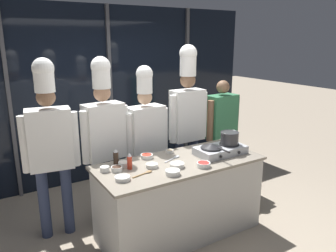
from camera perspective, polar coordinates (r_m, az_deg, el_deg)
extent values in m
plane|color=gray|center=(4.06, 1.94, -17.94)|extent=(24.00, 24.00, 0.00)
cube|color=black|center=(5.28, -10.12, 5.45)|extent=(5.10, 0.04, 2.70)
cube|color=#47474C|center=(4.90, -25.85, 3.45)|extent=(0.05, 0.05, 2.70)
cube|color=#47474C|center=(5.23, -9.94, 5.38)|extent=(0.05, 0.05, 2.70)
cube|color=#47474C|center=(5.91, 3.26, 6.67)|extent=(0.05, 0.05, 2.70)
cube|color=beige|center=(3.84, 1.99, -12.57)|extent=(1.82, 0.76, 0.86)
cube|color=gray|center=(3.66, 2.06, -6.40)|extent=(1.88, 0.81, 0.03)
cube|color=#B2B5BA|center=(3.91, 9.09, -4.20)|extent=(0.59, 0.33, 0.09)
cylinder|color=black|center=(3.81, 7.55, -3.82)|extent=(0.24, 0.24, 0.01)
cylinder|color=black|center=(3.70, 9.21, -5.31)|extent=(0.03, 0.01, 0.03)
cylinder|color=black|center=(3.98, 10.62, -3.13)|extent=(0.24, 0.24, 0.01)
cylinder|color=black|center=(3.88, 12.29, -4.53)|extent=(0.03, 0.01, 0.03)
cylinder|color=#232326|center=(3.81, 7.56, -3.68)|extent=(0.24, 0.24, 0.01)
cone|color=#232326|center=(3.80, 7.57, -3.40)|extent=(0.25, 0.25, 0.05)
cylinder|color=black|center=(3.64, 9.69, -4.15)|extent=(0.02, 0.19, 0.02)
cylinder|color=#333335|center=(3.96, 10.67, -2.07)|extent=(0.21, 0.21, 0.14)
torus|color=#333335|center=(3.94, 10.72, -1.08)|extent=(0.22, 0.22, 0.01)
torus|color=#333335|center=(3.87, 9.41, -1.70)|extent=(0.01, 0.05, 0.05)
torus|color=#333335|center=(4.02, 11.95, -1.18)|extent=(0.01, 0.05, 0.05)
cylinder|color=#332319|center=(3.58, -9.05, -5.59)|extent=(0.06, 0.06, 0.14)
cone|color=white|center=(3.55, -9.11, -4.22)|extent=(0.05, 0.05, 0.04)
cylinder|color=red|center=(3.45, -6.70, -6.36)|extent=(0.05, 0.05, 0.14)
cone|color=white|center=(3.42, -6.74, -4.98)|extent=(0.04, 0.04, 0.04)
cylinder|color=white|center=(3.49, -2.83, -6.91)|extent=(0.13, 0.13, 0.04)
torus|color=white|center=(3.48, -2.84, -6.62)|extent=(0.13, 0.13, 0.01)
cylinder|color=beige|center=(3.48, -2.84, -6.75)|extent=(0.11, 0.11, 0.02)
cylinder|color=white|center=(3.54, -7.75, -6.62)|extent=(0.11, 0.11, 0.05)
torus|color=white|center=(3.53, -7.76, -6.27)|extent=(0.12, 0.12, 0.01)
cylinder|color=silver|center=(3.53, -7.75, -6.44)|extent=(0.09, 0.09, 0.03)
cylinder|color=white|center=(3.75, -3.73, -5.29)|extent=(0.14, 0.14, 0.04)
torus|color=white|center=(3.74, -3.74, -4.99)|extent=(0.14, 0.14, 0.01)
cylinder|color=#B22D1E|center=(3.75, -3.73, -5.13)|extent=(0.11, 0.11, 0.02)
cylinder|color=white|center=(3.49, 1.58, -6.84)|extent=(0.16, 0.16, 0.04)
torus|color=white|center=(3.48, 1.58, -6.51)|extent=(0.16, 0.16, 0.01)
cylinder|color=beige|center=(3.49, 1.58, -6.66)|extent=(0.13, 0.13, 0.02)
cylinder|color=white|center=(3.22, -7.93, -9.02)|extent=(0.15, 0.15, 0.04)
torus|color=white|center=(3.21, -7.95, -8.71)|extent=(0.15, 0.15, 0.01)
cylinder|color=silver|center=(3.21, -7.94, -8.85)|extent=(0.12, 0.12, 0.02)
cylinder|color=white|center=(3.30, 0.83, -8.11)|extent=(0.15, 0.15, 0.05)
torus|color=white|center=(3.29, 0.83, -7.74)|extent=(0.15, 0.15, 0.01)
cylinder|color=silver|center=(3.30, 0.83, -7.91)|extent=(0.12, 0.12, 0.03)
cylinder|color=white|center=(3.44, -10.96, -7.39)|extent=(0.10, 0.10, 0.05)
torus|color=white|center=(3.43, -10.98, -7.00)|extent=(0.10, 0.10, 0.01)
cylinder|color=white|center=(3.43, -10.97, -7.18)|extent=(0.08, 0.08, 0.03)
cylinder|color=white|center=(3.52, 6.20, -6.72)|extent=(0.15, 0.15, 0.05)
torus|color=white|center=(3.51, 6.21, -6.37)|extent=(0.15, 0.15, 0.01)
cylinder|color=red|center=(3.51, 6.21, -6.53)|extent=(0.12, 0.12, 0.03)
cylinder|color=white|center=(3.43, -8.92, -7.40)|extent=(0.12, 0.12, 0.05)
torus|color=white|center=(3.42, -8.93, -7.04)|extent=(0.12, 0.12, 0.01)
cylinder|color=#382319|center=(3.42, -8.93, -7.21)|extent=(0.10, 0.10, 0.03)
cylinder|color=white|center=(3.91, 0.30, -4.44)|extent=(0.09, 0.09, 0.03)
torus|color=white|center=(3.91, 0.30, -4.21)|extent=(0.09, 0.09, 0.01)
cylinder|color=#9E896B|center=(3.91, 0.30, -4.31)|extent=(0.08, 0.08, 0.02)
cube|color=#B2B5BA|center=(3.67, 0.31, -5.98)|extent=(0.17, 0.08, 0.01)
ellipsoid|color=#B2B5BA|center=(3.77, 1.50, -5.36)|extent=(0.10, 0.08, 0.02)
cube|color=olive|center=(3.30, -5.02, -8.56)|extent=(0.17, 0.05, 0.01)
ellipsoid|color=olive|center=(3.37, -3.38, -7.95)|extent=(0.09, 0.06, 0.02)
cylinder|color=#2D3856|center=(4.03, -17.10, -12.13)|extent=(0.12, 0.12, 0.82)
cylinder|color=#2D3856|center=(4.03, -20.75, -12.52)|extent=(0.12, 0.12, 0.82)
cube|color=white|center=(3.75, -19.88, -2.14)|extent=(0.49, 0.31, 0.67)
cylinder|color=white|center=(3.74, -15.91, -2.17)|extent=(0.09, 0.09, 0.61)
cylinder|color=white|center=(3.72, -23.75, -2.98)|extent=(0.09, 0.09, 0.61)
sphere|color=brown|center=(3.65, -20.51, 4.71)|extent=(0.20, 0.20, 0.20)
cylinder|color=white|center=(3.63, -20.77, 7.44)|extent=(0.21, 0.21, 0.24)
sphere|color=white|center=(3.62, -20.95, 9.35)|extent=(0.22, 0.22, 0.22)
cylinder|color=#4C4C51|center=(4.22, -9.02, -10.35)|extent=(0.12, 0.12, 0.82)
cylinder|color=#4C4C51|center=(4.12, -12.13, -11.19)|extent=(0.12, 0.12, 0.82)
cube|color=white|center=(3.91, -11.07, -0.92)|extent=(0.48, 0.29, 0.66)
cylinder|color=white|center=(4.00, -7.56, -0.68)|extent=(0.09, 0.09, 0.61)
cylinder|color=white|center=(3.78, -14.25, -1.98)|extent=(0.09, 0.09, 0.61)
sphere|color=#A87A5B|center=(3.81, -11.41, 5.65)|extent=(0.20, 0.20, 0.20)
cylinder|color=white|center=(3.79, -11.55, 8.29)|extent=(0.21, 0.21, 0.25)
sphere|color=white|center=(3.78, -11.65, 10.15)|extent=(0.22, 0.22, 0.22)
cylinder|color=#2D3856|center=(4.47, -2.37, -9.08)|extent=(0.12, 0.12, 0.77)
cylinder|color=#2D3856|center=(4.33, -5.25, -9.92)|extent=(0.12, 0.12, 0.77)
cube|color=white|center=(4.16, -3.95, -0.76)|extent=(0.50, 0.30, 0.62)
cylinder|color=white|center=(4.29, -0.69, -0.57)|extent=(0.10, 0.10, 0.57)
cylinder|color=white|center=(4.00, -6.83, -1.84)|extent=(0.10, 0.10, 0.57)
sphere|color=tan|center=(4.06, -4.06, 5.01)|extent=(0.18, 0.18, 0.18)
cylinder|color=white|center=(4.04, -4.11, 7.37)|extent=(0.19, 0.19, 0.24)
sphere|color=white|center=(4.02, -4.14, 9.05)|extent=(0.21, 0.21, 0.21)
cylinder|color=#2D3856|center=(4.75, 4.45, -7.04)|extent=(0.12, 0.12, 0.85)
cylinder|color=#2D3856|center=(4.61, 1.96, -7.67)|extent=(0.12, 0.12, 0.85)
cube|color=white|center=(4.44, 3.37, 1.90)|extent=(0.45, 0.24, 0.69)
cylinder|color=white|center=(4.57, 6.20, 1.98)|extent=(0.09, 0.09, 0.64)
cylinder|color=white|center=(4.28, 0.91, 1.18)|extent=(0.09, 0.09, 0.64)
sphere|color=brown|center=(4.36, 3.47, 7.96)|extent=(0.20, 0.20, 0.20)
cylinder|color=white|center=(4.34, 3.51, 10.60)|extent=(0.21, 0.21, 0.29)
sphere|color=white|center=(4.33, 3.54, 12.51)|extent=(0.23, 0.23, 0.23)
cylinder|color=#232326|center=(5.13, 9.99, -5.93)|extent=(0.12, 0.12, 0.79)
cylinder|color=#232326|center=(4.96, 7.94, -6.57)|extent=(0.12, 0.12, 0.79)
cube|color=#33754C|center=(4.83, 9.33, 1.63)|extent=(0.47, 0.27, 0.64)
cylinder|color=brown|center=(4.99, 11.70, 1.71)|extent=(0.09, 0.09, 0.58)
cylinder|color=brown|center=(4.64, 7.39, 0.88)|extent=(0.09, 0.09, 0.58)
sphere|color=brown|center=(4.75, 9.55, 6.74)|extent=(0.19, 0.19, 0.19)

